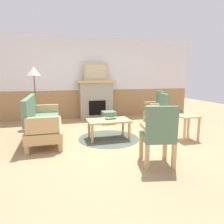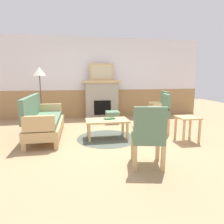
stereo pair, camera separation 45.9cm
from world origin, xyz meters
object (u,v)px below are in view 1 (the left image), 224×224
object	(u,v)px
couch	(43,122)
armchair_by_window_left	(156,106)
side_table	(187,120)
armchair_front_left	(159,133)
book_on_table	(111,119)
framed_picture	(96,72)
footstool	(109,114)
coffee_table	(109,122)
armchair_near_fireplace	(159,111)
fireplace	(96,99)
floor_lamp_by_couch	(34,75)

from	to	relation	value
couch	armchair_by_window_left	world-z (taller)	same
side_table	armchair_front_left	bearing A→B (deg)	-140.78
armchair_by_window_left	side_table	bearing A→B (deg)	-92.09
book_on_table	armchair_front_left	distance (m)	1.65
framed_picture	book_on_table	bearing A→B (deg)	-92.87
book_on_table	footstool	xyz separation A→B (m)	(0.34, 1.46, -0.17)
framed_picture	book_on_table	distance (m)	2.56
armchair_by_window_left	footstool	bearing A→B (deg)	161.60
book_on_table	coffee_table	bearing A→B (deg)	-146.35
framed_picture	armchair_near_fireplace	bearing A→B (deg)	-59.68
side_table	book_on_table	bearing A→B (deg)	161.16
couch	side_table	bearing A→B (deg)	-14.96
framed_picture	armchair_by_window_left	xyz separation A→B (m)	(1.57, -1.30, -1.02)
fireplace	coffee_table	distance (m)	2.37
fireplace	framed_picture	bearing A→B (deg)	90.00
coffee_table	side_table	world-z (taller)	side_table
side_table	armchair_near_fireplace	bearing A→B (deg)	110.70
armchair_near_fireplace	side_table	distance (m)	0.82
coffee_table	side_table	bearing A→B (deg)	-16.96
book_on_table	floor_lamp_by_couch	size ratio (longest dim) A/B	0.14
book_on_table	armchair_by_window_left	xyz separation A→B (m)	(1.69, 1.01, 0.08)
couch	book_on_table	world-z (taller)	couch
coffee_table	couch	bearing A→B (deg)	167.44
framed_picture	footstool	bearing A→B (deg)	-75.47
footstool	armchair_front_left	bearing A→B (deg)	-89.95
coffee_table	armchair_front_left	distance (m)	1.63
couch	armchair_front_left	bearing A→B (deg)	-45.81
coffee_table	armchair_by_window_left	size ratio (longest dim) A/B	0.98
footstool	fireplace	bearing A→B (deg)	104.53
book_on_table	floor_lamp_by_couch	distance (m)	2.58
footstool	framed_picture	bearing A→B (deg)	104.53
fireplace	framed_picture	size ratio (longest dim) A/B	1.62
side_table	footstool	bearing A→B (deg)	122.78
armchair_near_fireplace	floor_lamp_by_couch	size ratio (longest dim) A/B	0.58
side_table	couch	bearing A→B (deg)	165.04
coffee_table	floor_lamp_by_couch	bearing A→B (deg)	135.59
coffee_table	armchair_by_window_left	distance (m)	2.05
framed_picture	coffee_table	distance (m)	2.63
framed_picture	side_table	xyz separation A→B (m)	(1.52, -2.86, -1.13)
book_on_table	footstool	distance (m)	1.50
side_table	framed_picture	bearing A→B (deg)	117.91
framed_picture	footstool	size ratio (longest dim) A/B	2.00
armchair_front_left	floor_lamp_by_couch	xyz separation A→B (m)	(-2.09, 3.23, 0.91)
armchair_near_fireplace	floor_lamp_by_couch	world-z (taller)	floor_lamp_by_couch
armchair_by_window_left	side_table	size ratio (longest dim) A/B	1.78
fireplace	footstool	distance (m)	0.95
framed_picture	armchair_near_fireplace	world-z (taller)	framed_picture
coffee_table	side_table	size ratio (longest dim) A/B	1.75
couch	armchair_by_window_left	size ratio (longest dim) A/B	1.84
footstool	armchair_by_window_left	xyz separation A→B (m)	(1.35, -0.45, 0.25)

